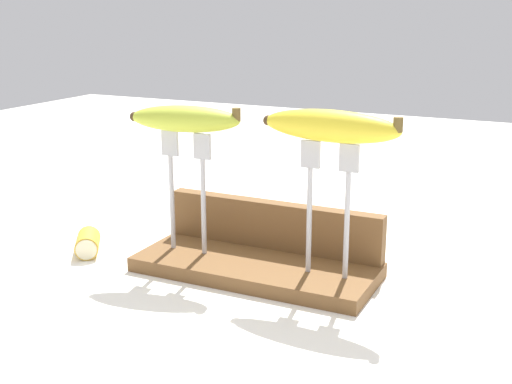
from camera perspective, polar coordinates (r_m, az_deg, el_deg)
The scene contains 9 objects.
ground_plane at distance 0.96m, azimuth 0.00°, elevation -6.92°, with size 3.00×3.00×0.00m, color white.
wooden_board at distance 0.96m, azimuth 0.00°, elevation -6.35°, with size 0.34×0.14×0.02m, color brown.
board_backstop at distance 1.00m, azimuth 1.48°, elevation -2.79°, with size 0.33×0.02×0.07m, color brown.
fork_stand_left at distance 0.97m, azimuth -5.84°, elevation 0.96°, with size 0.08×0.01×0.18m.
fork_stand_right at distance 0.88m, azimuth 6.13°, elevation -0.41°, with size 0.08×0.01×0.18m.
banana_raised_left at distance 0.95m, azimuth -5.99°, elevation 6.16°, with size 0.17×0.07×0.04m.
banana_raised_right at distance 0.86m, azimuth 6.30°, elevation 5.55°, with size 0.19×0.05×0.04m.
fork_fallen_near at distance 0.76m, azimuth -3.95°, elevation -13.38°, with size 0.10×0.18×0.01m.
banana_chunk_far at distance 1.06m, azimuth -14.00°, elevation -4.21°, with size 0.06×0.07×0.04m.
Camera 1 is at (0.39, -0.80, 0.37)m, focal length 47.47 mm.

